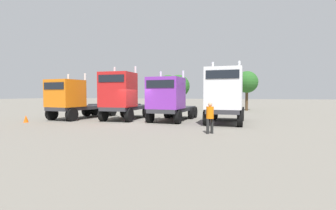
% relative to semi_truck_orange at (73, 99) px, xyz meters
% --- Properties ---
extents(ground, '(200.00, 200.00, 0.00)m').
position_rel_semi_truck_orange_xyz_m(ground, '(6.32, -0.60, -1.72)').
color(ground, slate).
extents(semi_truck_orange, '(3.22, 6.65, 3.91)m').
position_rel_semi_truck_orange_xyz_m(semi_truck_orange, '(0.00, 0.00, 0.00)').
color(semi_truck_orange, '#333338').
rests_on(semi_truck_orange, ground).
extents(semi_truck_red, '(2.77, 6.21, 4.44)m').
position_rel_semi_truck_orange_xyz_m(semi_truck_red, '(4.38, 0.50, 0.26)').
color(semi_truck_red, '#333338').
rests_on(semi_truck_red, ground).
extents(semi_truck_purple, '(2.79, 6.25, 3.99)m').
position_rel_semi_truck_orange_xyz_m(semi_truck_purple, '(8.32, 0.74, 0.05)').
color(semi_truck_purple, '#333338').
rests_on(semi_truck_purple, ground).
extents(semi_truck_white, '(2.60, 6.07, 4.53)m').
position_rel_semi_truck_orange_xyz_m(semi_truck_white, '(12.58, 0.32, 0.32)').
color(semi_truck_white, '#333338').
rests_on(semi_truck_white, ground).
extents(visitor_in_hivis, '(0.57, 0.57, 1.69)m').
position_rel_semi_truck_orange_xyz_m(visitor_in_hivis, '(12.17, -4.16, -0.74)').
color(visitor_in_hivis, '#242424').
rests_on(visitor_in_hivis, ground).
extents(traffic_cone_near, '(0.36, 0.36, 0.55)m').
position_rel_semi_truck_orange_xyz_m(traffic_cone_near, '(-1.84, -3.06, -1.44)').
color(traffic_cone_near, '#F2590C').
rests_on(traffic_cone_near, ground).
extents(oak_far_left, '(3.06, 3.06, 5.25)m').
position_rel_semi_truck_orange_xyz_m(oak_far_left, '(2.05, 20.36, 1.98)').
color(oak_far_left, '#4C3823').
rests_on(oak_far_left, ground).
extents(oak_far_centre, '(3.15, 3.15, 4.85)m').
position_rel_semi_truck_orange_xyz_m(oak_far_centre, '(5.03, 15.67, 1.54)').
color(oak_far_centre, '#4C3823').
rests_on(oak_far_centre, ground).
extents(oak_far_right, '(2.84, 2.84, 5.16)m').
position_rel_semi_truck_orange_xyz_m(oak_far_right, '(14.14, 16.23, 1.99)').
color(oak_far_right, '#4C3823').
rests_on(oak_far_right, ground).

